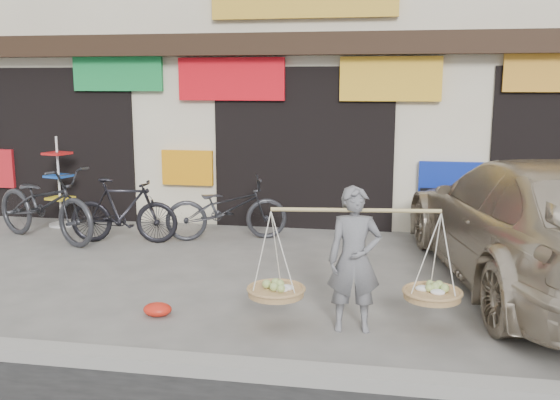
% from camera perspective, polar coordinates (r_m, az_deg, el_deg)
% --- Properties ---
extents(ground, '(70.00, 70.00, 0.00)m').
position_cam_1_polar(ground, '(7.35, -1.81, -8.72)').
color(ground, slate).
rests_on(ground, ground).
extents(kerb, '(70.00, 0.25, 0.12)m').
position_cam_1_polar(kerb, '(5.54, -6.25, -14.88)').
color(kerb, gray).
rests_on(kerb, ground).
extents(shophouse_block, '(14.00, 6.32, 7.00)m').
position_cam_1_polar(shophouse_block, '(13.32, 4.01, 15.00)').
color(shophouse_block, beige).
rests_on(shophouse_block, ground).
extents(street_vendor, '(2.10, 0.75, 1.46)m').
position_cam_1_polar(street_vendor, '(6.23, 6.80, -6.02)').
color(street_vendor, slate).
rests_on(street_vendor, ground).
extents(bike_0, '(2.37, 1.61, 1.18)m').
position_cam_1_polar(bike_0, '(10.37, -20.69, -0.31)').
color(bike_0, '#2D2E33').
rests_on(bike_0, ground).
extents(bike_1, '(1.72, 0.66, 1.01)m').
position_cam_1_polar(bike_1, '(9.87, -14.12, -0.96)').
color(bike_1, black).
rests_on(bike_1, ground).
extents(bike_2, '(2.01, 1.22, 1.00)m').
position_cam_1_polar(bike_2, '(9.81, -4.91, -0.78)').
color(bike_2, '#27282C').
rests_on(bike_2, ground).
extents(suv, '(3.11, 5.73, 1.58)m').
position_cam_1_polar(suv, '(8.12, 22.45, -1.91)').
color(suv, '#BCAE98').
rests_on(suv, ground).
extents(display_rack, '(0.45, 0.45, 1.55)m').
position_cam_1_polar(display_rack, '(11.36, -19.51, 0.85)').
color(display_rack, silver).
rests_on(display_rack, ground).
extents(red_bag, '(0.31, 0.25, 0.14)m').
position_cam_1_polar(red_bag, '(6.85, -11.14, -9.79)').
color(red_bag, red).
rests_on(red_bag, ground).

